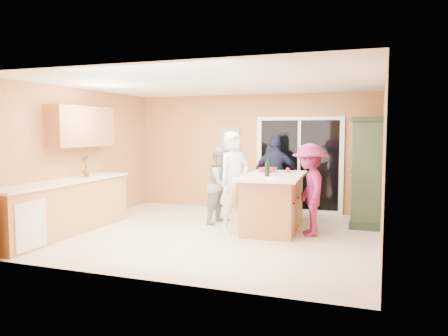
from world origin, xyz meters
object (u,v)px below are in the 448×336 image
(woman_white, at_px, (234,182))
(woman_grey, at_px, (222,185))
(green_hutch, at_px, (367,173))
(woman_magenta, at_px, (309,190))
(woman_navy, at_px, (276,176))
(kitchen_island, at_px, (273,204))

(woman_white, distance_m, woman_grey, 0.82)
(green_hutch, height_order, woman_magenta, green_hutch)
(woman_white, height_order, woman_navy, woman_white)
(woman_magenta, bearing_deg, woman_white, -98.26)
(woman_grey, xyz_separation_m, woman_navy, (0.82, 1.11, 0.10))
(kitchen_island, xyz_separation_m, woman_navy, (-0.26, 1.34, 0.38))
(woman_white, bearing_deg, woman_magenta, -50.17)
(woman_navy, bearing_deg, woman_grey, 45.24)
(woman_white, distance_m, woman_navy, 1.80)
(kitchen_island, xyz_separation_m, green_hutch, (1.59, 0.96, 0.53))
(woman_white, xyz_separation_m, woman_navy, (0.35, 1.76, -0.05))
(kitchen_island, height_order, woman_navy, woman_navy)
(green_hutch, distance_m, woman_magenta, 1.50)
(green_hutch, distance_m, woman_white, 2.60)
(kitchen_island, height_order, woman_white, woman_white)
(kitchen_island, bearing_deg, woman_magenta, -21.13)
(kitchen_island, relative_size, woman_magenta, 1.24)
(green_hutch, relative_size, woman_grey, 1.37)
(woman_white, relative_size, woman_grey, 1.20)
(green_hutch, relative_size, woman_navy, 1.21)
(kitchen_island, height_order, green_hutch, green_hutch)
(kitchen_island, bearing_deg, woman_grey, 164.82)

